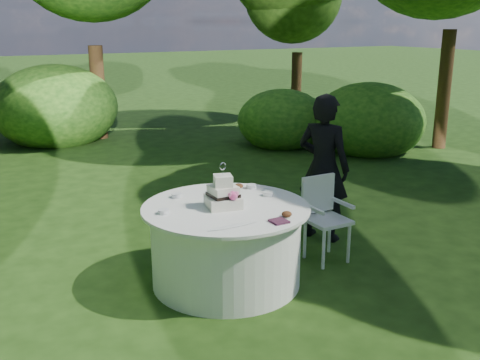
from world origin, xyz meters
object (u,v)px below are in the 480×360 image
cake (223,195)px  chair (323,212)px  table (226,244)px  napkins (279,221)px  guest (323,168)px

cake → chair: cake is taller
table → napkins: bearing=-72.1°
guest → chair: bearing=115.7°
guest → chair: size_ratio=1.90×
guest → chair: guest is taller
table → chair: chair is taller
guest → cake: 1.61m
napkins → guest: size_ratio=0.08×
napkins → cake: cake is taller
chair → napkins: bearing=-146.7°
table → guest: bearing=18.5°
napkins → table: napkins is taller
guest → table: 1.64m
guest → cake: size_ratio=3.96×
napkins → cake: 0.65m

